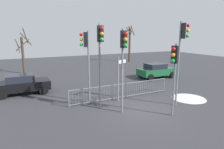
{
  "coord_description": "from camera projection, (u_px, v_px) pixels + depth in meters",
  "views": [
    {
      "loc": [
        -6.43,
        -9.19,
        4.43
      ],
      "look_at": [
        -0.61,
        2.66,
        1.7
      ],
      "focal_mm": 31.83,
      "sensor_mm": 36.0,
      "label": 1
    }
  ],
  "objects": [
    {
      "name": "traffic_light_foreground_right",
      "position": [
        86.0,
        51.0,
        12.27
      ],
      "size": [
        0.55,
        0.37,
        4.61
      ],
      "rotation": [
        0.0,
        0.0,
        1.29
      ],
      "color": "slate",
      "rests_on": "ground"
    },
    {
      "name": "traffic_light_mid_right",
      "position": [
        182.0,
        45.0,
        11.76
      ],
      "size": [
        0.48,
        0.45,
        5.13
      ],
      "rotation": [
        0.0,
        0.0,
        4.04
      ],
      "color": "slate",
      "rests_on": "ground"
    },
    {
      "name": "car_green_trailing",
      "position": [
        156.0,
        70.0,
        20.11
      ],
      "size": [
        3.81,
        1.94,
        1.47
      ],
      "rotation": [
        0.0,
        0.0,
        0.01
      ],
      "color": "#195933",
      "rests_on": "ground"
    },
    {
      "name": "bare_tree_centre",
      "position": [
        130.0,
        43.0,
        31.34
      ],
      "size": [
        1.41,
        1.41,
        5.65
      ],
      "color": "#473828",
      "rests_on": "ground"
    },
    {
      "name": "car_black_near",
      "position": [
        22.0,
        84.0,
        14.72
      ],
      "size": [
        3.82,
        1.95,
        1.47
      ],
      "rotation": [
        0.0,
        0.0,
        -0.01
      ],
      "color": "black",
      "rests_on": "ground"
    },
    {
      "name": "ground_plane",
      "position": [
        141.0,
        110.0,
        11.75
      ],
      "size": [
        60.0,
        60.0,
        0.0
      ],
      "primitive_type": "plane",
      "color": "#38383D"
    },
    {
      "name": "pedestrian_guard_railing",
      "position": [
        122.0,
        91.0,
        13.67
      ],
      "size": [
        7.54,
        0.13,
        1.07
      ],
      "rotation": [
        0.0,
        0.0,
        0.01
      ],
      "color": "slate",
      "rests_on": "ground"
    },
    {
      "name": "direction_sign_post",
      "position": [
        119.0,
        77.0,
        12.97
      ],
      "size": [
        0.75,
        0.32,
        2.97
      ],
      "rotation": [
        0.0,
        0.0,
        0.36
      ],
      "color": "slate",
      "rests_on": "ground"
    },
    {
      "name": "traffic_light_rear_right",
      "position": [
        174.0,
        64.0,
        10.25
      ],
      "size": [
        0.52,
        0.41,
        3.92
      ],
      "rotation": [
        0.0,
        0.0,
        2.07
      ],
      "color": "slate",
      "rests_on": "ground"
    },
    {
      "name": "bare_tree_left",
      "position": [
        23.0,
        53.0,
        22.02
      ],
      "size": [
        1.74,
        1.89,
        5.02
      ],
      "color": "#473828",
      "rests_on": "ground"
    },
    {
      "name": "traffic_light_foreground_left",
      "position": [
        100.0,
        48.0,
        11.15
      ],
      "size": [
        0.33,
        0.57,
        4.97
      ],
      "rotation": [
        0.0,
        0.0,
        3.08
      ],
      "color": "slate",
      "rests_on": "ground"
    },
    {
      "name": "snow_patch_kerb",
      "position": [
        189.0,
        99.0,
        13.76
      ],
      "size": [
        2.29,
        2.29,
        0.01
      ],
      "primitive_type": "cylinder",
      "color": "white",
      "rests_on": "ground"
    },
    {
      "name": "traffic_light_rear_left",
      "position": [
        123.0,
        53.0,
        10.56
      ],
      "size": [
        0.35,
        0.57,
        4.68
      ],
      "rotation": [
        0.0,
        0.0,
        3.0
      ],
      "color": "slate",
      "rests_on": "ground"
    }
  ]
}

